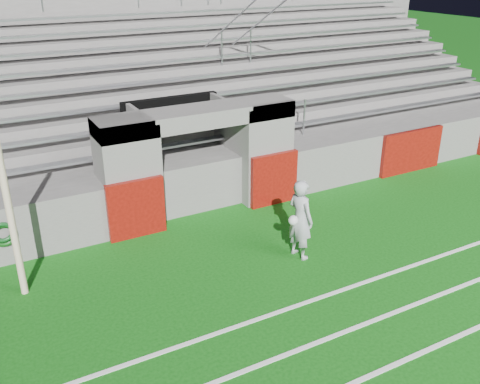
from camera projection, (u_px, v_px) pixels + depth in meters
ground at (275, 277)px, 10.55m from camera, size 90.00×90.00×0.00m
field_post at (11, 221)px, 9.45m from camera, size 0.13×0.13×3.01m
stadium_structure at (138, 110)px, 16.34m from camera, size 26.00×8.48×5.42m
goalkeeper_with_ball at (300, 219)px, 10.95m from camera, size 0.68×0.69×1.73m
hose_coil at (3, 234)px, 10.60m from camera, size 0.52×0.14×0.57m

